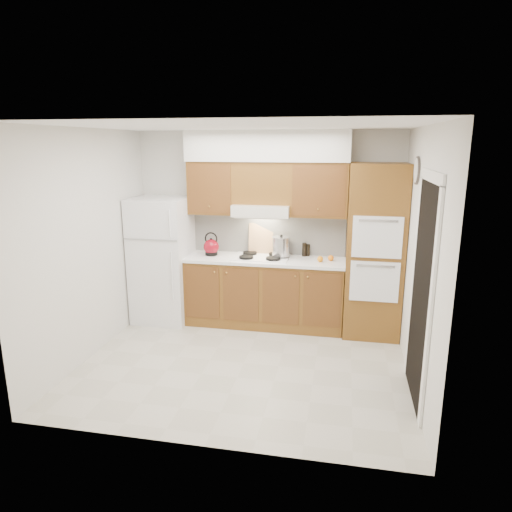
{
  "coord_description": "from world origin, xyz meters",
  "views": [
    {
      "loc": [
        1.04,
        -4.63,
        2.43
      ],
      "look_at": [
        0.05,
        0.45,
        1.15
      ],
      "focal_mm": 32.0,
      "sensor_mm": 36.0,
      "label": 1
    }
  ],
  "objects_px": {
    "oven_cabinet": "(374,251)",
    "stock_pot": "(281,246)",
    "fridge": "(163,260)",
    "kettle": "(211,247)"
  },
  "relations": [
    {
      "from": "fridge",
      "to": "kettle",
      "type": "distance_m",
      "value": 0.72
    },
    {
      "from": "oven_cabinet",
      "to": "kettle",
      "type": "height_order",
      "value": "oven_cabinet"
    },
    {
      "from": "oven_cabinet",
      "to": "stock_pot",
      "type": "bearing_deg",
      "value": 175.76
    },
    {
      "from": "kettle",
      "to": "oven_cabinet",
      "type": "bearing_deg",
      "value": -14.82
    },
    {
      "from": "fridge",
      "to": "stock_pot",
      "type": "bearing_deg",
      "value": 4.33
    },
    {
      "from": "fridge",
      "to": "oven_cabinet",
      "type": "distance_m",
      "value": 2.86
    },
    {
      "from": "oven_cabinet",
      "to": "kettle",
      "type": "relative_size",
      "value": 10.37
    },
    {
      "from": "kettle",
      "to": "fridge",
      "type": "bearing_deg",
      "value": 172.23
    },
    {
      "from": "oven_cabinet",
      "to": "fridge",
      "type": "bearing_deg",
      "value": -179.3
    },
    {
      "from": "fridge",
      "to": "oven_cabinet",
      "type": "height_order",
      "value": "oven_cabinet"
    }
  ]
}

